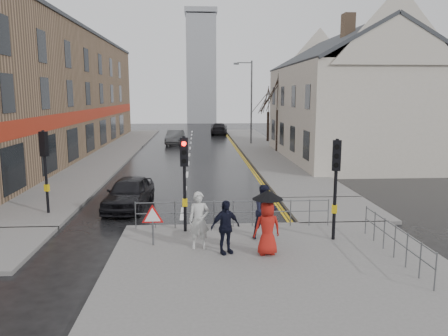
{
  "coord_description": "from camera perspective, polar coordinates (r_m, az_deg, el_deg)",
  "views": [
    {
      "loc": [
        0.65,
        -14.84,
        4.97
      ],
      "look_at": [
        1.77,
        3.18,
        1.9
      ],
      "focal_mm": 35.0,
      "sensor_mm": 36.0,
      "label": 1
    }
  ],
  "objects": [
    {
      "name": "traffic_signal_near_left",
      "position": [
        15.25,
        -5.2,
        0.12
      ],
      "size": [
        0.28,
        0.27,
        3.4
      ],
      "color": "black",
      "rests_on": "near_pavement"
    },
    {
      "name": "tree_far",
      "position": [
        45.44,
        5.82,
        8.91
      ],
      "size": [
        2.4,
        2.4,
        5.64
      ],
      "color": "black",
      "rests_on": "right_pavement"
    },
    {
      "name": "left_pavement",
      "position": [
        38.82,
        -14.15,
        2.11
      ],
      "size": [
        4.0,
        44.0,
        0.14
      ],
      "primitive_type": "cube",
      "color": "#605E5B",
      "rests_on": "ground"
    },
    {
      "name": "car_mid",
      "position": [
        44.02,
        -6.42,
        4.03
      ],
      "size": [
        1.82,
        4.38,
        1.41
      ],
      "primitive_type": "imported",
      "rotation": [
        0.0,
        0.0,
        -0.08
      ],
      "color": "#4E5154",
      "rests_on": "ground"
    },
    {
      "name": "pedestrian_a",
      "position": [
        13.82,
        -3.27,
        -6.85
      ],
      "size": [
        0.67,
        0.45,
        1.82
      ],
      "primitive_type": "imported",
      "rotation": [
        0.0,
        0.0,
        0.02
      ],
      "color": "#BABBB6",
      "rests_on": "near_pavement"
    },
    {
      "name": "ground",
      "position": [
        15.66,
        -5.82,
        -8.91
      ],
      "size": [
        120.0,
        120.0,
        0.0
      ],
      "primitive_type": "plane",
      "color": "black",
      "rests_on": "ground"
    },
    {
      "name": "pedestrian_with_umbrella",
      "position": [
        13.29,
        5.69,
        -6.68
      ],
      "size": [
        0.96,
        0.96,
        2.01
      ],
      "color": "#A71B13",
      "rests_on": "near_pavement"
    },
    {
      "name": "pavement_bridge_right",
      "position": [
        19.4,
        14.18,
        -5.28
      ],
      "size": [
        4.0,
        4.2,
        0.14
      ],
      "primitive_type": "cube",
      "color": "#605E5B",
      "rests_on": "ground"
    },
    {
      "name": "pedestrian_b",
      "position": [
        14.81,
        5.41,
        -5.71
      ],
      "size": [
        1.07,
        0.94,
        1.84
      ],
      "primitive_type": "imported",
      "rotation": [
        0.0,
        0.0,
        0.32
      ],
      "color": "black",
      "rests_on": "near_pavement"
    },
    {
      "name": "warning_sign",
      "position": [
        14.26,
        -9.32,
        -6.48
      ],
      "size": [
        0.8,
        0.07,
        1.35
      ],
      "color": "#595B5E",
      "rests_on": "near_pavement"
    },
    {
      "name": "street_lamp",
      "position": [
        43.15,
        3.37,
        9.28
      ],
      "size": [
        1.83,
        0.25,
        8.0
      ],
      "color": "#595B5E",
      "rests_on": "right_pavement"
    },
    {
      "name": "traffic_signal_far_left",
      "position": [
        19.04,
        -22.37,
        1.34
      ],
      "size": [
        0.34,
        0.33,
        3.4
      ],
      "color": "black",
      "rests_on": "left_pavement"
    },
    {
      "name": "building_left_terrace",
      "position": [
        38.95,
        -22.8,
        8.95
      ],
      "size": [
        8.0,
        42.0,
        10.0
      ],
      "primitive_type": "cube",
      "color": "#83654C",
      "rests_on": "ground"
    },
    {
      "name": "right_pavement",
      "position": [
        40.56,
        4.77,
        2.68
      ],
      "size": [
        4.0,
        40.0,
        0.14
      ],
      "primitive_type": "cube",
      "color": "#605E5B",
      "rests_on": "ground"
    },
    {
      "name": "near_pavement",
      "position": [
        12.57,
        7.71,
        -13.39
      ],
      "size": [
        10.0,
        9.0,
        0.14
      ],
      "primitive_type": "cube",
      "color": "#605E5B",
      "rests_on": "ground"
    },
    {
      "name": "building_right_cream",
      "position": [
        34.74,
        15.71,
        8.98
      ],
      "size": [
        9.0,
        16.4,
        10.1
      ],
      "color": "beige",
      "rests_on": "ground"
    },
    {
      "name": "traffic_signal_near_right",
      "position": [
        14.78,
        14.42,
        -0.45
      ],
      "size": [
        0.34,
        0.33,
        3.4
      ],
      "color": "black",
      "rests_on": "near_pavement"
    },
    {
      "name": "guard_railing_front",
      "position": [
        16.03,
        1.22,
        -5.22
      ],
      "size": [
        7.14,
        0.04,
        1.0
      ],
      "color": "#595B5E",
      "rests_on": "near_pavement"
    },
    {
      "name": "church_tower",
      "position": [
        76.95,
        -2.99,
        12.64
      ],
      "size": [
        5.0,
        5.0,
        18.0
      ],
      "primitive_type": "cube",
      "color": "#94979C",
      "rests_on": "ground"
    },
    {
      "name": "pedestrian_d",
      "position": [
        13.4,
        0.16,
        -7.72
      ],
      "size": [
        1.06,
        0.77,
        1.66
      ],
      "primitive_type": "imported",
      "rotation": [
        0.0,
        0.0,
        0.42
      ],
      "color": "black",
      "rests_on": "near_pavement"
    },
    {
      "name": "tree_near",
      "position": [
        37.47,
        7.08,
        9.83
      ],
      "size": [
        2.4,
        2.4,
        6.58
      ],
      "color": "black",
      "rests_on": "right_pavement"
    },
    {
      "name": "car_far",
      "position": [
        54.42,
        -0.67,
        5.17
      ],
      "size": [
        2.28,
        5.02,
        1.43
      ],
      "primitive_type": "imported",
      "rotation": [
        0.0,
        0.0,
        3.08
      ],
      "color": "black",
      "rests_on": "ground"
    },
    {
      "name": "car_parked",
      "position": [
        19.55,
        -12.3,
        -3.2
      ],
      "size": [
        2.1,
        4.26,
        1.4
      ],
      "primitive_type": "imported",
      "rotation": [
        0.0,
        0.0,
        -0.11
      ],
      "color": "black",
      "rests_on": "ground"
    },
    {
      "name": "guard_railing_side",
      "position": [
        14.05,
        21.46,
        -8.13
      ],
      "size": [
        0.04,
        4.54,
        1.0
      ],
      "color": "#595B5E",
      "rests_on": "near_pavement"
    }
  ]
}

